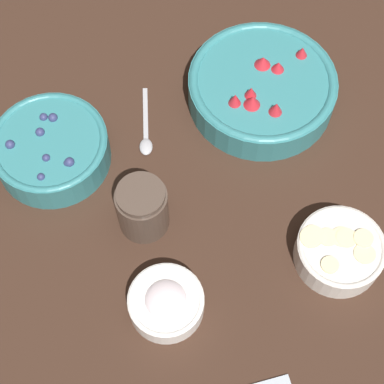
# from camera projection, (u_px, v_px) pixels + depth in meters

# --- Properties ---
(ground_plane) EXTENTS (4.00, 4.00, 0.00)m
(ground_plane) POSITION_uv_depth(u_px,v_px,m) (230.00, 212.00, 1.02)
(ground_plane) COLOR #382319
(bowl_strawberries) EXTENTS (0.25, 0.25, 0.08)m
(bowl_strawberries) POSITION_uv_depth(u_px,v_px,m) (262.00, 87.00, 1.09)
(bowl_strawberries) COLOR teal
(bowl_strawberries) RESTS_ON ground_plane
(bowl_blueberries) EXTENTS (0.19, 0.19, 0.07)m
(bowl_blueberries) POSITION_uv_depth(u_px,v_px,m) (51.00, 148.00, 1.04)
(bowl_blueberries) COLOR teal
(bowl_blueberries) RESTS_ON ground_plane
(bowl_bananas) EXTENTS (0.13, 0.13, 0.05)m
(bowl_bananas) POSITION_uv_depth(u_px,v_px,m) (340.00, 250.00, 0.96)
(bowl_bananas) COLOR silver
(bowl_bananas) RESTS_ON ground_plane
(bowl_cream) EXTENTS (0.11, 0.11, 0.05)m
(bowl_cream) POSITION_uv_depth(u_px,v_px,m) (166.00, 302.00, 0.93)
(bowl_cream) COLOR white
(bowl_cream) RESTS_ON ground_plane
(jar_chocolate) EXTENTS (0.08, 0.08, 0.10)m
(jar_chocolate) POSITION_uv_depth(u_px,v_px,m) (143.00, 209.00, 0.97)
(jar_chocolate) COLOR #4C3D33
(jar_chocolate) RESTS_ON ground_plane
(spoon) EXTENTS (0.12, 0.09, 0.01)m
(spoon) POSITION_uv_depth(u_px,v_px,m) (146.00, 134.00, 1.08)
(spoon) COLOR #B2B2B7
(spoon) RESTS_ON ground_plane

